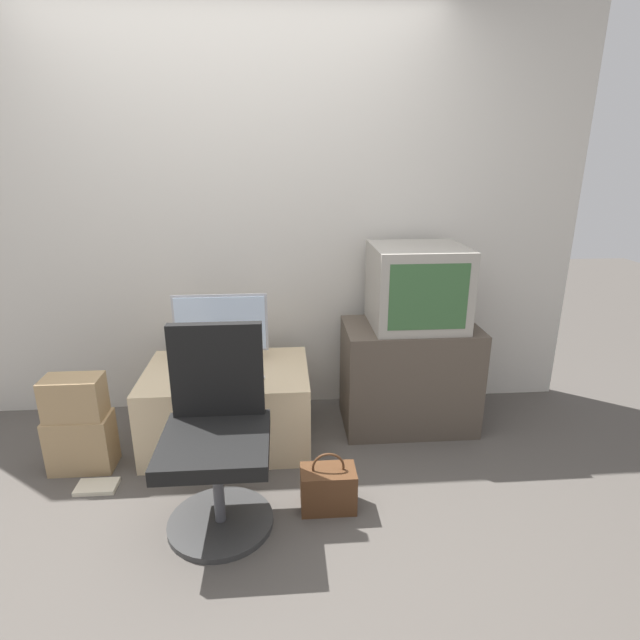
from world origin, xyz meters
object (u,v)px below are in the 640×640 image
object	(u,v)px
keyboard	(217,379)
book	(97,487)
crt_tv	(417,286)
mouse	(260,377)
cardboard_box_lower	(82,442)
handbag	(328,488)
main_monitor	(221,330)
office_chair	(217,440)

from	to	relation	value
keyboard	book	distance (m)	0.82
crt_tv	mouse	bearing A→B (deg)	-161.97
cardboard_box_lower	handbag	size ratio (longest dim) A/B	1.09
mouse	book	world-z (taller)	mouse
main_monitor	crt_tv	xyz separation A→B (m)	(1.17, 0.03, 0.23)
mouse	handbag	xyz separation A→B (m)	(0.33, -0.50, -0.37)
handbag	book	distance (m)	1.21
handbag	crt_tv	bearing A→B (deg)	53.04
main_monitor	office_chair	bearing A→B (deg)	-86.19
handbag	cardboard_box_lower	bearing A→B (deg)	161.77
office_chair	cardboard_box_lower	world-z (taller)	office_chair
book	office_chair	bearing A→B (deg)	-20.78
main_monitor	keyboard	world-z (taller)	main_monitor
cardboard_box_lower	keyboard	bearing A→B (deg)	6.47
office_chair	handbag	world-z (taller)	office_chair
cardboard_box_lower	book	distance (m)	0.28
main_monitor	cardboard_box_lower	distance (m)	0.97
book	cardboard_box_lower	bearing A→B (deg)	122.70
mouse	book	bearing A→B (deg)	-162.68
crt_tv	keyboard	bearing A→B (deg)	-166.33
keyboard	crt_tv	world-z (taller)	crt_tv
mouse	cardboard_box_lower	world-z (taller)	mouse
mouse	cardboard_box_lower	bearing A→B (deg)	-176.23
handbag	keyboard	bearing A→B (deg)	137.89
handbag	book	size ratio (longest dim) A/B	1.50
keyboard	office_chair	world-z (taller)	office_chair
cardboard_box_lower	book	size ratio (longest dim) A/B	1.63
keyboard	mouse	xyz separation A→B (m)	(0.24, -0.02, 0.01)
main_monitor	keyboard	bearing A→B (deg)	-91.58
mouse	crt_tv	size ratio (longest dim) A/B	0.11
main_monitor	crt_tv	bearing A→B (deg)	1.70
main_monitor	office_chair	xyz separation A→B (m)	(0.05, -0.79, -0.26)
crt_tv	office_chair	xyz separation A→B (m)	(-1.11, -0.82, -0.49)
crt_tv	handbag	bearing A→B (deg)	-126.96
keyboard	mouse	distance (m)	0.24
keyboard	mouse	world-z (taller)	mouse
keyboard	office_chair	size ratio (longest dim) A/B	0.40
cardboard_box_lower	main_monitor	bearing A→B (deg)	24.12
main_monitor	cardboard_box_lower	xyz separation A→B (m)	(-0.75, -0.33, -0.51)
office_chair	book	bearing A→B (deg)	159.22
mouse	cardboard_box_lower	xyz separation A→B (m)	(-0.98, -0.06, -0.32)
mouse	office_chair	distance (m)	0.55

